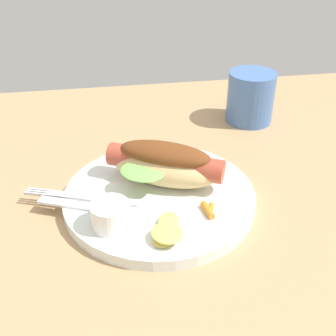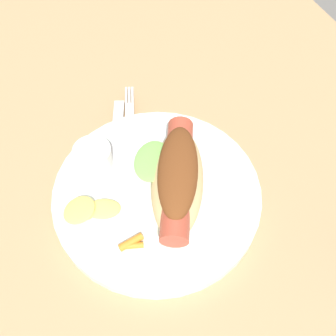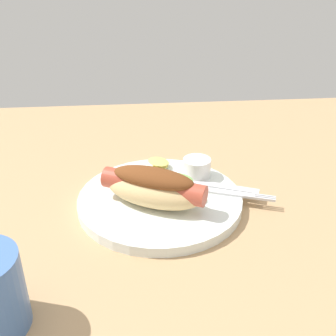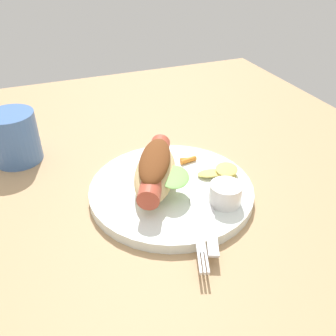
# 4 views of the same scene
# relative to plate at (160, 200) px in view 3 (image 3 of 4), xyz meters

# --- Properties ---
(ground_plane) EXTENTS (1.20, 0.90, 0.02)m
(ground_plane) POSITION_rel_plate_xyz_m (-0.02, -0.03, -0.02)
(ground_plane) COLOR tan
(plate) EXTENTS (0.26, 0.26, 0.02)m
(plate) POSITION_rel_plate_xyz_m (0.00, 0.00, 0.00)
(plate) COLOR white
(plate) RESTS_ON ground_plane
(hot_dog) EXTENTS (0.16, 0.12, 0.06)m
(hot_dog) POSITION_rel_plate_xyz_m (0.01, 0.02, 0.04)
(hot_dog) COLOR #DBB77A
(hot_dog) RESTS_ON plate
(sauce_ramekin) EXTENTS (0.05, 0.05, 0.03)m
(sauce_ramekin) POSITION_rel_plate_xyz_m (-0.07, -0.06, 0.02)
(sauce_ramekin) COLOR white
(sauce_ramekin) RESTS_ON plate
(fork) EXTENTS (0.15, 0.06, 0.00)m
(fork) POSITION_rel_plate_xyz_m (-0.10, 0.00, 0.01)
(fork) COLOR silver
(fork) RESTS_ON plate
(knife) EXTENTS (0.13, 0.06, 0.00)m
(knife) POSITION_rel_plate_xyz_m (-0.09, -0.02, 0.01)
(knife) COLOR silver
(knife) RESTS_ON plate
(chips_pile) EXTENTS (0.05, 0.08, 0.02)m
(chips_pile) POSITION_rel_plate_xyz_m (-0.00, -0.09, 0.02)
(chips_pile) COLOR #DECA62
(chips_pile) RESTS_ON plate
(carrot_garnish) EXTENTS (0.02, 0.03, 0.01)m
(carrot_garnish) POSITION_rel_plate_xyz_m (0.05, -0.05, 0.01)
(carrot_garnish) COLOR orange
(carrot_garnish) RESTS_ON plate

